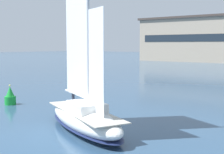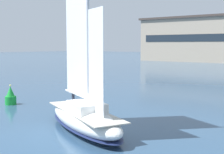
# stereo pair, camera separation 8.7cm
# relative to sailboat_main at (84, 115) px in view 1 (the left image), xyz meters

# --- Properties ---
(ground_plane) EXTENTS (400.00, 400.00, 0.00)m
(ground_plane) POSITION_rel_sailboat_main_xyz_m (-0.01, 0.00, -1.03)
(ground_plane) COLOR #2D4C6B
(waterfront_building) EXTENTS (44.97, 16.26, 14.87)m
(waterfront_building) POSITION_rel_sailboat_main_xyz_m (-23.79, 87.80, 6.45)
(waterfront_building) COLOR tan
(waterfront_building) RESTS_ON ground
(sailboat_main) EXTENTS (9.55, 6.34, 12.82)m
(sailboat_main) POSITION_rel_sailboat_main_xyz_m (0.00, 0.00, 0.00)
(sailboat_main) COLOR white
(sailboat_main) RESTS_ON ground
(channel_buoy) EXTENTS (1.02, 1.02, 1.86)m
(channel_buoy) POSITION_rel_sailboat_main_xyz_m (-11.44, 2.46, -0.29)
(channel_buoy) COLOR green
(channel_buoy) RESTS_ON ground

